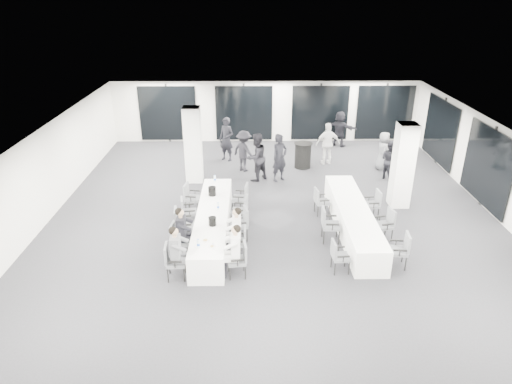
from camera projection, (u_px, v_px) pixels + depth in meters
room at (300, 165)px, 14.74m from camera, size 14.04×16.04×2.84m
column_left at (193, 145)px, 16.60m from camera, size 0.60×0.60×2.80m
column_right at (403, 166)px, 14.67m from camera, size 0.60×0.60×2.80m
banquet_table_main at (213, 224)px, 13.23m from camera, size 0.90×5.00×0.75m
banquet_table_side at (353, 219)px, 13.49m from camera, size 0.90×5.00×0.75m
cocktail_table at (303, 155)px, 18.20m from camera, size 0.74×0.74×1.02m
chair_main_left_near at (172, 259)px, 11.21m from camera, size 0.51×0.56×0.94m
chair_main_left_second at (178, 238)px, 12.14m from camera, size 0.54×0.58×0.97m
chair_main_left_mid at (182, 223)px, 12.79m from camera, size 0.59×0.64×1.04m
chair_main_left_fourth at (187, 210)px, 13.74m from camera, size 0.51×0.55×0.90m
chair_main_left_far at (190, 196)px, 14.63m from camera, size 0.55×0.58×0.94m
chair_main_right_near at (240, 258)px, 11.31m from camera, size 0.51×0.55×0.91m
chair_main_right_second at (240, 240)px, 12.17m from camera, size 0.44×0.49×0.86m
chair_main_right_mid at (241, 222)px, 12.98m from camera, size 0.59×0.62×0.97m
chair_main_right_fourth at (242, 209)px, 13.74m from camera, size 0.54×0.58×0.94m
chair_main_right_far at (242, 196)px, 14.56m from camera, size 0.55×0.59×0.96m
chair_side_left_near at (338, 254)px, 11.49m from camera, size 0.47×0.52×0.87m
chair_side_left_mid at (328, 223)px, 12.86m from camera, size 0.53×0.59×1.01m
chair_side_left_far at (320, 200)px, 14.43m from camera, size 0.50×0.54×0.88m
chair_side_right_near at (401, 248)px, 11.68m from camera, size 0.53×0.57×0.95m
chair_side_right_mid at (386, 222)px, 12.96m from camera, size 0.55×0.59×0.94m
chair_side_right_far at (374, 202)px, 14.24m from camera, size 0.49×0.54×0.90m
seated_guest_a at (178, 250)px, 11.10m from camera, size 0.50×0.38×1.44m
seated_guest_b at (184, 229)px, 12.02m from camera, size 0.50×0.38×1.44m
seated_guest_c at (233, 248)px, 11.18m from camera, size 0.50×0.38×1.44m
seated_guest_d at (234, 229)px, 12.03m from camera, size 0.50×0.38×1.44m
standing_guest_a at (280, 155)px, 16.76m from camera, size 0.95×0.92×2.04m
standing_guest_b at (256, 154)px, 16.80m from camera, size 1.14×1.12×2.06m
standing_guest_c at (244, 148)px, 17.72m from camera, size 1.29×1.24×1.84m
standing_guest_d at (328, 141)px, 18.42m from camera, size 1.23×0.82×1.94m
standing_guest_e at (383, 148)px, 17.90m from camera, size 0.67×0.92×1.72m
standing_guest_f at (340, 127)px, 20.51m from camera, size 1.78×1.42×1.84m
standing_guest_g at (226, 136)px, 18.78m from camera, size 0.96×0.91×2.06m
standing_guest_h at (390, 158)px, 16.97m from camera, size 0.84×0.96×1.69m
ice_bucket_near at (212, 221)px, 12.32m from camera, size 0.21×0.21×0.24m
ice_bucket_far at (212, 191)px, 14.09m from camera, size 0.24×0.24×0.27m
water_bottle_a at (198, 244)px, 11.24m from camera, size 0.07×0.07×0.24m
water_bottle_b at (218, 206)px, 13.19m from camera, size 0.07×0.07×0.21m
water_bottle_c at (215, 179)px, 15.07m from camera, size 0.07×0.07×0.23m
plate_a at (205, 240)px, 11.61m from camera, size 0.20×0.20×0.03m
plate_b at (212, 246)px, 11.34m from camera, size 0.18×0.18×0.03m
plate_c at (211, 217)px, 12.76m from camera, size 0.21×0.21×0.03m
wine_glass at (214, 244)px, 11.17m from camera, size 0.07×0.07×0.19m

